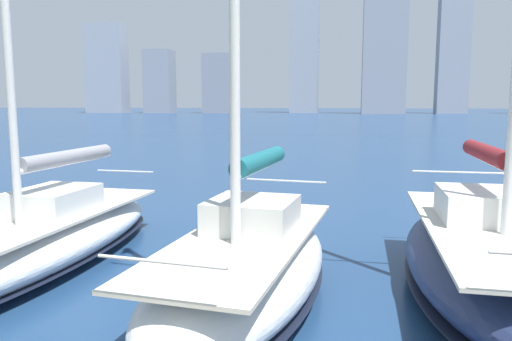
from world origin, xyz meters
TOP-DOWN VIEW (x-y plane):
  - city_skyline at (0.91, -158.86)m, footprint 170.83×20.68m
  - sailboat_maroon at (-4.26, -6.59)m, footprint 3.11×7.42m
  - sailboat_teal at (-0.03, -5.52)m, footprint 3.14×6.77m
  - sailboat_grey at (4.62, -6.82)m, footprint 2.69×8.49m

SIDE VIEW (x-z plane):
  - sailboat_grey at x=4.62m, z-range -4.53..5.80m
  - sailboat_teal at x=-0.03m, z-range -4.11..5.55m
  - sailboat_maroon at x=-4.26m, z-range -4.42..5.91m
  - city_skyline at x=0.91m, z-range -4.24..36.53m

